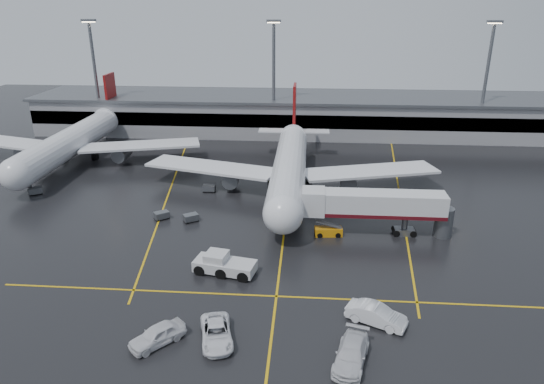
{
  "coord_description": "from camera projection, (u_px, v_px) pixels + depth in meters",
  "views": [
    {
      "loc": [
        2.92,
        -66.18,
        29.26
      ],
      "look_at": [
        -2.0,
        -2.0,
        4.0
      ],
      "focal_mm": 32.38,
      "sensor_mm": 36.0,
      "label": 1
    }
  ],
  "objects": [
    {
      "name": "second_airliner",
      "position": [
        74.0,
        140.0,
        93.91
      ],
      "size": [
        48.8,
        45.6,
        14.1
      ],
      "color": "silver",
      "rests_on": "ground"
    },
    {
      "name": "baggage_cart_e",
      "position": [
        35.0,
        191.0,
        78.94
      ],
      "size": [
        2.39,
        2.19,
        1.12
      ],
      "color": "#595B60",
      "rests_on": "ground"
    },
    {
      "name": "light_mast_left",
      "position": [
        95.0,
        71.0,
        109.22
      ],
      "size": [
        3.0,
        1.2,
        25.45
      ],
      "color": "#595B60",
      "rests_on": "ground"
    },
    {
      "name": "baggage_cart_a",
      "position": [
        191.0,
        217.0,
        69.21
      ],
      "size": [
        2.39,
        2.18,
        1.12
      ],
      "color": "#595B60",
      "rests_on": "ground"
    },
    {
      "name": "light_mast_right",
      "position": [
        487.0,
        75.0,
        103.17
      ],
      "size": [
        3.0,
        1.2,
        25.45
      ],
      "color": "#595B60",
      "rests_on": "ground"
    },
    {
      "name": "apron_line_centre",
      "position": [
        287.0,
        213.0,
        72.32
      ],
      "size": [
        0.25,
        90.0,
        0.02
      ],
      "primitive_type": "cube",
      "color": "gold",
      "rests_on": "ground"
    },
    {
      "name": "apron_line_stop",
      "position": [
        276.0,
        296.0,
        51.9
      ],
      "size": [
        60.0,
        0.25,
        0.02
      ],
      "primitive_type": "cube",
      "color": "gold",
      "rests_on": "ground"
    },
    {
      "name": "service_van_b",
      "position": [
        351.0,
        354.0,
        42.13
      ],
      "size": [
        4.01,
        6.65,
        1.8
      ],
      "primitive_type": "imported",
      "rotation": [
        0.0,
        0.0,
        -0.25
      ],
      "color": "silver",
      "rests_on": "ground"
    },
    {
      "name": "terminal",
      "position": [
        297.0,
        114.0,
        115.23
      ],
      "size": [
        122.0,
        19.0,
        8.6
      ],
      "color": "gray",
      "rests_on": "ground"
    },
    {
      "name": "service_van_a",
      "position": [
        216.0,
        333.0,
        44.87
      ],
      "size": [
        4.11,
        6.42,
        1.65
      ],
      "primitive_type": "imported",
      "rotation": [
        0.0,
        0.0,
        0.25
      ],
      "color": "white",
      "rests_on": "ground"
    },
    {
      "name": "apron_line_right",
      "position": [
        399.0,
        191.0,
        80.32
      ],
      "size": [
        7.57,
        69.64,
        0.02
      ],
      "primitive_type": "cube",
      "rotation": [
        0.0,
        0.0,
        -0.1
      ],
      "color": "gold",
      "rests_on": "ground"
    },
    {
      "name": "service_van_d",
      "position": [
        157.0,
        335.0,
        44.48
      ],
      "size": [
        5.21,
        5.33,
        1.81
      ],
      "primitive_type": "imported",
      "rotation": [
        0.0,
        0.0,
        -0.76
      ],
      "color": "silver",
      "rests_on": "ground"
    },
    {
      "name": "main_airliner",
      "position": [
        290.0,
        165.0,
        79.79
      ],
      "size": [
        48.8,
        45.6,
        14.1
      ],
      "color": "silver",
      "rests_on": "ground"
    },
    {
      "name": "jet_bridge",
      "position": [
        375.0,
        206.0,
        64.47
      ],
      "size": [
        19.9,
        3.4,
        6.05
      ],
      "color": "silver",
      "rests_on": "ground"
    },
    {
      "name": "service_van_c",
      "position": [
        376.0,
        315.0,
        47.25
      ],
      "size": [
        6.15,
        4.37,
        1.93
      ],
      "primitive_type": "imported",
      "rotation": [
        0.0,
        0.0,
        1.12
      ],
      "color": "white",
      "rests_on": "ground"
    },
    {
      "name": "light_mast_mid",
      "position": [
        274.0,
        73.0,
        106.37
      ],
      "size": [
        3.0,
        1.2,
        25.45
      ],
      "color": "#595B60",
      "rests_on": "ground"
    },
    {
      "name": "pushback_tractor",
      "position": [
        223.0,
        265.0,
        56.11
      ],
      "size": [
        7.45,
        4.26,
        2.51
      ],
      "color": "silver",
      "rests_on": "ground"
    },
    {
      "name": "belt_loader",
      "position": [
        328.0,
        231.0,
        65.21
      ],
      "size": [
        3.75,
        2.0,
        2.29
      ],
      "color": "orange",
      "rests_on": "ground"
    },
    {
      "name": "ground",
      "position": [
        287.0,
        213.0,
        72.32
      ],
      "size": [
        220.0,
        220.0,
        0.0
      ],
      "primitive_type": "plane",
      "color": "black",
      "rests_on": "ground"
    },
    {
      "name": "baggage_cart_c",
      "position": [
        209.0,
        188.0,
        80.05
      ],
      "size": [
        2.01,
        1.31,
        1.12
      ],
      "color": "#595B60",
      "rests_on": "ground"
    },
    {
      "name": "baggage_cart_b",
      "position": [
        162.0,
        215.0,
        70.01
      ],
      "size": [
        2.38,
        2.24,
        1.12
      ],
      "color": "#595B60",
      "rests_on": "ground"
    },
    {
      "name": "apron_line_left",
      "position": [
        172.0,
        185.0,
        83.02
      ],
      "size": [
        9.99,
        69.35,
        0.02
      ],
      "primitive_type": "cube",
      "rotation": [
        0.0,
        0.0,
        0.14
      ],
      "color": "gold",
      "rests_on": "ground"
    },
    {
      "name": "baggage_cart_d",
      "position": [
        18.0,
        179.0,
        84.2
      ],
      "size": [
        2.32,
        1.89,
        1.12
      ],
      "color": "#595B60",
      "rests_on": "ground"
    }
  ]
}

